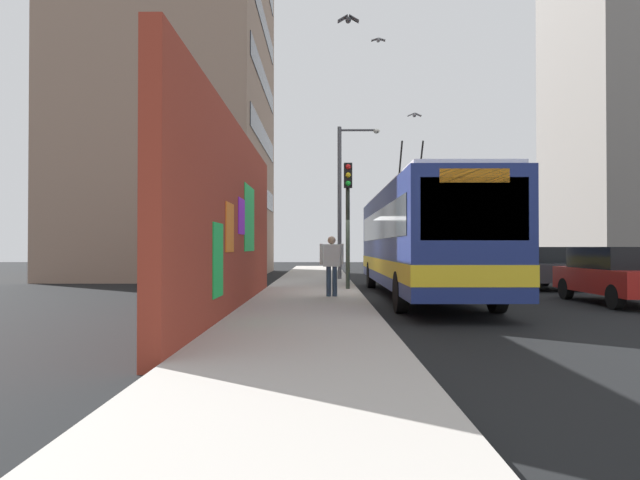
% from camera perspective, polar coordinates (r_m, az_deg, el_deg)
% --- Properties ---
extents(ground_plane, '(80.00, 80.00, 0.00)m').
position_cam_1_polar(ground_plane, '(17.91, 4.17, -5.78)').
color(ground_plane, black).
extents(sidewalk_slab, '(48.00, 3.20, 0.15)m').
position_cam_1_polar(sidewalk_slab, '(17.87, -0.98, -5.55)').
color(sidewalk_slab, '#ADA8A0').
rests_on(sidewalk_slab, ground_plane).
extents(graffiti_wall, '(12.92, 0.32, 4.50)m').
position_cam_1_polar(graffiti_wall, '(13.44, -8.88, 2.14)').
color(graffiti_wall, maroon).
rests_on(graffiti_wall, ground_plane).
extents(building_far_left, '(13.17, 9.47, 19.67)m').
position_cam_1_polar(building_far_left, '(32.40, -14.45, 14.06)').
color(building_far_left, gray).
rests_on(building_far_left, ground_plane).
extents(building_far_right, '(9.15, 7.68, 21.95)m').
position_cam_1_polar(building_far_right, '(38.46, 29.42, 13.50)').
color(building_far_right, gray).
rests_on(building_far_right, ground_plane).
extents(city_bus, '(12.61, 2.57, 5.14)m').
position_cam_1_polar(city_bus, '(17.47, 10.20, 0.23)').
color(city_bus, navy).
rests_on(city_bus, ground_plane).
extents(parked_car_red, '(4.27, 1.93, 1.58)m').
position_cam_1_polar(parked_car_red, '(17.42, 28.45, -3.09)').
color(parked_car_red, '#B21E19').
rests_on(parked_car_red, ground_plane).
extents(parked_car_dark_gray, '(4.23, 1.91, 1.58)m').
position_cam_1_polar(parked_car_dark_gray, '(22.74, 21.46, -2.55)').
color(parked_car_dark_gray, '#38383D').
rests_on(parked_car_dark_gray, ground_plane).
extents(pedestrian_at_curb, '(0.23, 0.69, 1.74)m').
position_cam_1_polar(pedestrian_at_curb, '(16.02, 1.21, -2.15)').
color(pedestrian_at_curb, '#2D3F59').
rests_on(pedestrian_at_curb, sidewalk_slab).
extents(traffic_light, '(0.49, 0.28, 4.30)m').
position_cam_1_polar(traffic_light, '(18.86, 2.89, 3.72)').
color(traffic_light, '#2D382D').
rests_on(traffic_light, sidewalk_slab).
extents(street_lamp, '(0.44, 1.90, 6.84)m').
position_cam_1_polar(street_lamp, '(24.92, 2.51, 5.03)').
color(street_lamp, '#4C4C51').
rests_on(street_lamp, sidewalk_slab).
extents(flying_pigeons, '(8.35, 3.52, 3.09)m').
position_cam_1_polar(flying_pigeons, '(20.13, 6.71, 17.60)').
color(flying_pigeons, '#47474C').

